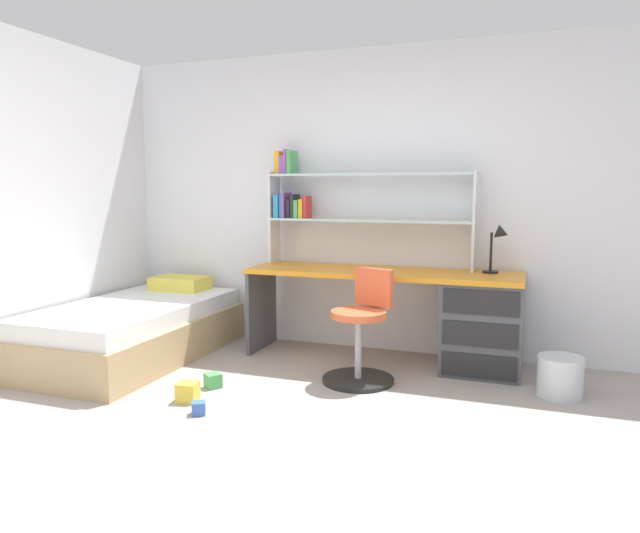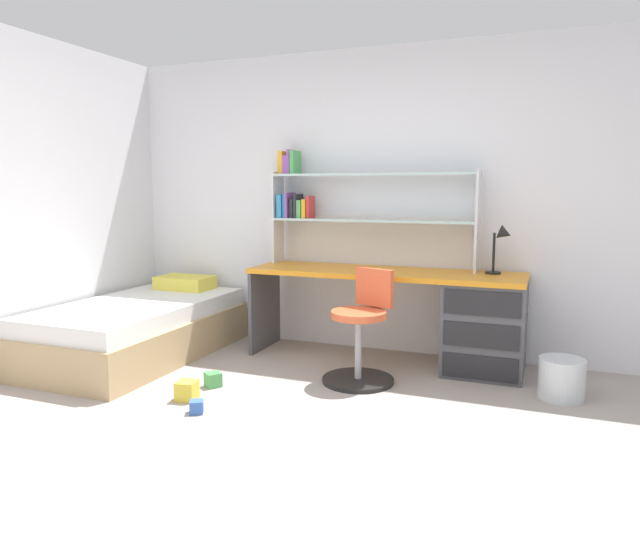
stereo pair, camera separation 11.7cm
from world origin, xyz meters
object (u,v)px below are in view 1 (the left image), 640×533
Objects in this scene: swivel_chair at (361,337)px; waste_bin at (560,376)px; toy_block_green_1 at (213,381)px; bed_platform at (135,330)px; toy_block_blue_0 at (199,408)px; toy_block_yellow_2 at (188,392)px; desk_lamp at (499,241)px; desk at (455,316)px; bookshelf_hutch at (341,200)px.

swivel_chair reaches higher than waste_bin.
waste_bin is 2.95× the size of toy_block_green_1.
toy_block_blue_0 is at bearing -38.03° from bed_platform.
toy_block_yellow_2 is at bearing 137.51° from toy_block_blue_0.
swivel_chair is 1.38m from waste_bin.
waste_bin is 2.50m from toy_block_yellow_2.
desk_lamp is 2.52m from toy_block_blue_0.
swivel_chair is at bearing 39.51° from toy_block_yellow_2.
toy_block_blue_0 is 0.80× the size of toy_block_green_1.
bookshelf_hutch is at bearing 169.24° from desk.
toy_block_blue_0 is at bearing -152.23° from waste_bin.
desk_lamp reaches higher than swivel_chair.
bookshelf_hutch reaches higher than desk_lamp.
desk_lamp is 3.01m from bed_platform.
toy_block_blue_0 is at bearing -128.53° from swivel_chair.
swivel_chair reaches higher than bed_platform.
waste_bin is at bearing -28.26° from desk.
bookshelf_hutch is (-1.00, 0.19, 0.88)m from desk.
bed_platform is (-2.53, -0.62, -0.18)m from desk.
waste_bin is at bearing -48.22° from desk_lamp.
desk is 2.08m from toy_block_blue_0.
swivel_chair is 10.01× the size of toy_block_blue_0.
desk_lamp reaches higher than bed_platform.
swivel_chair reaches higher than toy_block_yellow_2.
desk_lamp is 1.28× the size of waste_bin.
toy_block_green_1 is at bearing 86.08° from toy_block_yellow_2.
swivel_chair is at bearing 1.78° from bed_platform.
toy_block_blue_0 is 0.64× the size of toy_block_yellow_2.
bookshelf_hutch reaches higher than toy_block_yellow_2.
desk_lamp is at bearing 32.20° from toy_block_green_1.
desk reaches higher than waste_bin.
bookshelf_hutch is 1.34m from desk_lamp.
desk_lamp is at bearing 37.94° from toy_block_yellow_2.
toy_block_green_1 is at bearing -147.80° from desk_lamp.
bed_platform is 1.22m from toy_block_yellow_2.
desk is 0.90m from waste_bin.
bed_platform is at bearing -166.28° from desk.
toy_block_green_1 is (-0.17, 0.47, 0.01)m from toy_block_blue_0.
toy_block_green_1 is at bearing 110.08° from toy_block_blue_0.
toy_block_blue_0 is (-2.12, -1.12, -0.10)m from waste_bin.
waste_bin is (3.28, 0.21, -0.10)m from bed_platform.
desk is at bearing 13.72° from bed_platform.
bookshelf_hutch is 1.29m from swivel_chair.
swivel_chair is (-0.60, -0.56, -0.09)m from desk.
toy_block_blue_0 is (-1.37, -1.52, -0.38)m from desk.
bed_platform is at bearing 156.01° from toy_block_green_1.
bookshelf_hutch is at bearing 27.91° from bed_platform.
swivel_chair is at bearing -137.21° from desk.
waste_bin is 2.35× the size of toy_block_yellow_2.
toy_block_yellow_2 is at bearing -37.08° from bed_platform.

